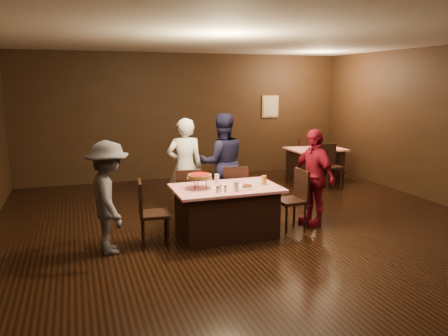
{
  "coord_description": "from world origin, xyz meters",
  "views": [
    {
      "loc": [
        -2.62,
        -5.36,
        2.33
      ],
      "look_at": [
        -0.44,
        0.98,
        1.0
      ],
      "focal_mm": 35.0,
      "sensor_mm": 36.0,
      "label": 1
    }
  ],
  "objects_px": {
    "diner_white_jacket": "(185,167)",
    "pizza_stand": "(200,176)",
    "diner_navy_hoodie": "(222,163)",
    "chair_far_right": "(234,192)",
    "diner_red_shirt": "(313,177)",
    "chair_back_far": "(303,157)",
    "chair_back_near": "(331,166)",
    "chair_far_left": "(188,196)",
    "glass_front_left": "(236,187)",
    "chair_end_left": "(154,213)",
    "glass_back": "(217,178)",
    "diner_grey_knit": "(109,198)",
    "plate_empty": "(256,182)",
    "back_table": "(315,164)",
    "glass_amber": "(264,180)",
    "chair_end_right": "(291,199)",
    "main_table": "(226,211)"
  },
  "relations": [
    {
      "from": "plate_empty",
      "to": "diner_grey_knit",
      "type": "bearing_deg",
      "value": -173.88
    },
    {
      "from": "diner_grey_knit",
      "to": "glass_amber",
      "type": "height_order",
      "value": "diner_grey_knit"
    },
    {
      "from": "chair_far_right",
      "to": "glass_amber",
      "type": "bearing_deg",
      "value": 114.83
    },
    {
      "from": "glass_front_left",
      "to": "chair_end_left",
      "type": "bearing_deg",
      "value": 165.38
    },
    {
      "from": "pizza_stand",
      "to": "chair_back_near",
      "type": "bearing_deg",
      "value": 30.94
    },
    {
      "from": "chair_back_far",
      "to": "diner_white_jacket",
      "type": "distance_m",
      "value": 4.27
    },
    {
      "from": "diner_red_shirt",
      "to": "main_table",
      "type": "bearing_deg",
      "value": -98.4
    },
    {
      "from": "diner_grey_knit",
      "to": "diner_red_shirt",
      "type": "height_order",
      "value": "diner_red_shirt"
    },
    {
      "from": "chair_far_left",
      "to": "diner_navy_hoodie",
      "type": "bearing_deg",
      "value": -134.79
    },
    {
      "from": "diner_white_jacket",
      "to": "diner_navy_hoodie",
      "type": "relative_size",
      "value": 0.96
    },
    {
      "from": "chair_back_far",
      "to": "diner_red_shirt",
      "type": "bearing_deg",
      "value": 65.62
    },
    {
      "from": "chair_far_left",
      "to": "chair_back_far",
      "type": "distance_m",
      "value": 4.64
    },
    {
      "from": "chair_far_left",
      "to": "glass_front_left",
      "type": "bearing_deg",
      "value": 123.47
    },
    {
      "from": "chair_end_left",
      "to": "pizza_stand",
      "type": "height_order",
      "value": "pizza_stand"
    },
    {
      "from": "chair_end_left",
      "to": "diner_grey_knit",
      "type": "height_order",
      "value": "diner_grey_knit"
    },
    {
      "from": "back_table",
      "to": "glass_back",
      "type": "distance_m",
      "value": 4.3
    },
    {
      "from": "chair_end_right",
      "to": "chair_back_far",
      "type": "distance_m",
      "value": 4.18
    },
    {
      "from": "chair_end_right",
      "to": "glass_front_left",
      "type": "distance_m",
      "value": 1.15
    },
    {
      "from": "chair_far_right",
      "to": "glass_amber",
      "type": "distance_m",
      "value": 0.9
    },
    {
      "from": "chair_far_right",
      "to": "diner_red_shirt",
      "type": "height_order",
      "value": "diner_red_shirt"
    },
    {
      "from": "glass_front_left",
      "to": "back_table",
      "type": "bearing_deg",
      "value": 45.18
    },
    {
      "from": "chair_far_right",
      "to": "diner_navy_hoodie",
      "type": "distance_m",
      "value": 0.68
    },
    {
      "from": "diner_red_shirt",
      "to": "chair_far_left",
      "type": "bearing_deg",
      "value": -120.48
    },
    {
      "from": "diner_white_jacket",
      "to": "pizza_stand",
      "type": "height_order",
      "value": "diner_white_jacket"
    },
    {
      "from": "chair_back_far",
      "to": "plate_empty",
      "type": "xyz_separation_m",
      "value": [
        -2.74,
        -3.41,
        0.3
      ]
    },
    {
      "from": "main_table",
      "to": "diner_navy_hoodie",
      "type": "bearing_deg",
      "value": 73.94
    },
    {
      "from": "chair_end_right",
      "to": "diner_red_shirt",
      "type": "bearing_deg",
      "value": 99.08
    },
    {
      "from": "diner_navy_hoodie",
      "to": "glass_front_left",
      "type": "height_order",
      "value": "diner_navy_hoodie"
    },
    {
      "from": "chair_far_left",
      "to": "glass_front_left",
      "type": "distance_m",
      "value": 1.2
    },
    {
      "from": "diner_red_shirt",
      "to": "chair_end_left",
      "type": "bearing_deg",
      "value": -99.79
    },
    {
      "from": "chair_far_right",
      "to": "chair_back_near",
      "type": "bearing_deg",
      "value": -141.58
    },
    {
      "from": "diner_grey_knit",
      "to": "glass_back",
      "type": "relative_size",
      "value": 11.13
    },
    {
      "from": "main_table",
      "to": "chair_far_right",
      "type": "xyz_separation_m",
      "value": [
        0.4,
        0.75,
        0.09
      ]
    },
    {
      "from": "chair_far_left",
      "to": "diner_navy_hoodie",
      "type": "xyz_separation_m",
      "value": [
        0.77,
        0.54,
        0.42
      ]
    },
    {
      "from": "diner_navy_hoodie",
      "to": "main_table",
      "type": "bearing_deg",
      "value": 78.92
    },
    {
      "from": "chair_far_left",
      "to": "diner_red_shirt",
      "type": "relative_size",
      "value": 0.6
    },
    {
      "from": "chair_back_near",
      "to": "diner_grey_knit",
      "type": "bearing_deg",
      "value": -151.7
    },
    {
      "from": "diner_navy_hoodie",
      "to": "back_table",
      "type": "bearing_deg",
      "value": -145.2
    },
    {
      "from": "diner_navy_hoodie",
      "to": "glass_amber",
      "type": "height_order",
      "value": "diner_navy_hoodie"
    },
    {
      "from": "back_table",
      "to": "diner_navy_hoodie",
      "type": "xyz_separation_m",
      "value": [
        -2.92,
        -1.67,
        0.51
      ]
    },
    {
      "from": "chair_end_left",
      "to": "glass_back",
      "type": "distance_m",
      "value": 1.15
    },
    {
      "from": "diner_navy_hoodie",
      "to": "glass_back",
      "type": "xyz_separation_m",
      "value": [
        -0.42,
        -0.99,
        -0.05
      ]
    },
    {
      "from": "diner_white_jacket",
      "to": "diner_navy_hoodie",
      "type": "height_order",
      "value": "diner_navy_hoodie"
    },
    {
      "from": "diner_grey_knit",
      "to": "glass_front_left",
      "type": "distance_m",
      "value": 1.79
    },
    {
      "from": "diner_grey_knit",
      "to": "glass_front_left",
      "type": "bearing_deg",
      "value": -101.61
    },
    {
      "from": "glass_back",
      "to": "chair_back_far",
      "type": "bearing_deg",
      "value": 44.31
    },
    {
      "from": "chair_back_far",
      "to": "glass_back",
      "type": "xyz_separation_m",
      "value": [
        -3.34,
        -3.26,
        0.37
      ]
    },
    {
      "from": "chair_far_right",
      "to": "chair_back_near",
      "type": "relative_size",
      "value": 1.0
    },
    {
      "from": "chair_far_left",
      "to": "chair_far_right",
      "type": "height_order",
      "value": "same"
    },
    {
      "from": "chair_far_left",
      "to": "diner_navy_hoodie",
      "type": "distance_m",
      "value": 1.03
    }
  ]
}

